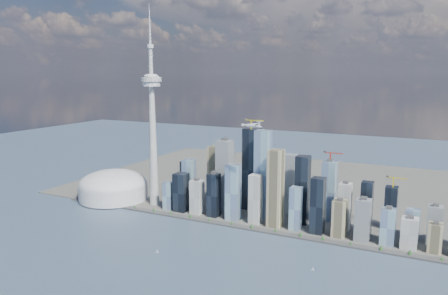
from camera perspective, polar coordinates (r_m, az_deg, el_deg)
The scene contains 10 objects.
ground at distance 876.29m, azimuth -4.54°, elevation -15.51°, with size 4000.00×4000.00×0.00m, color #2F4353.
seawall at distance 1080.64m, azimuth 2.37°, elevation -10.34°, with size 1100.00×22.00×4.00m, color #383838.
land at distance 1485.14m, azimuth 9.47°, elevation -4.85°, with size 1400.00×900.00×3.00m, color #4C4C47.
shoreline_trees at distance 1078.32m, azimuth 2.38°, elevation -10.01°, with size 960.53×7.20×8.80m.
skyscraper_cluster at distance 1113.93m, azimuth 7.05°, elevation -5.74°, with size 736.00×142.00×248.54m.
needle_tower at distance 1224.34m, azimuth -9.33°, elevation 3.20°, with size 56.00×56.00×550.50m.
dome_stadium at distance 1338.24m, azimuth -14.25°, elevation -4.98°, with size 200.00×200.00×86.00m.
airplane at distance 980.32m, azimuth 3.56°, elevation 2.88°, with size 60.29×53.81×14.96m.
sailboat_west at distance 952.64m, azimuth -8.70°, elevation -13.25°, with size 6.63×2.24×9.17m.
sailboat_east at distance 882.77m, azimuth 11.54°, elevation -15.28°, with size 6.58×2.29×9.09m.
Camera 1 is at (409.93, -677.78, 374.78)m, focal length 35.00 mm.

